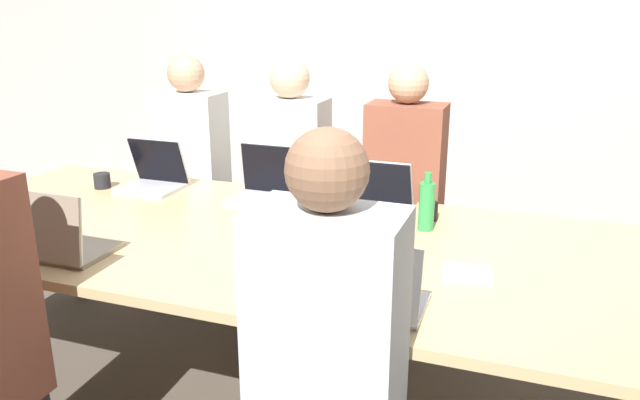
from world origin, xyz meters
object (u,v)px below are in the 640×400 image
(laptop_far_left, at_px, (155,174))
(person_far_center, at_px, (403,201))
(laptop_far_center, at_px, (373,199))
(person_far_left, at_px, (193,179))
(cup_far_left, at_px, (102,181))
(laptop_near_midright, at_px, (374,293))
(bottle_far_center, at_px, (427,205))
(person_far_midleft, at_px, (291,190))
(stapler, at_px, (352,257))
(cup_far_center, at_px, (430,211))
(laptop_far_midleft, at_px, (269,185))
(person_near_midright, at_px, (326,391))
(cup_near_midright, at_px, (310,280))
(laptop_near_left, at_px, (58,239))

(laptop_far_left, bearing_deg, person_far_center, 19.81)
(laptop_far_center, xyz_separation_m, person_far_center, (0.05, 0.46, -0.15))
(person_far_left, bearing_deg, cup_far_left, -113.81)
(laptop_near_midright, xyz_separation_m, bottle_far_center, (0.01, 0.82, 0.04))
(person_far_left, xyz_separation_m, cup_far_left, (-0.23, -0.52, 0.11))
(laptop_far_center, bearing_deg, cup_far_left, -176.91)
(person_far_midleft, xyz_separation_m, laptop_near_midright, (0.85, -1.37, 0.14))
(bottle_far_center, xyz_separation_m, stapler, (-0.19, -0.46, -0.09))
(cup_far_center, bearing_deg, cup_far_left, -177.05)
(cup_far_center, bearing_deg, laptop_far_left, 180.00)
(laptop_far_midleft, distance_m, laptop_far_center, 0.55)
(person_far_midleft, xyz_separation_m, person_near_midright, (0.81, -1.72, -0.00))
(cup_far_center, bearing_deg, cup_near_midright, -105.26)
(laptop_far_midleft, xyz_separation_m, cup_near_midright, (0.57, -0.92, -0.03))
(laptop_far_left, xyz_separation_m, cup_far_center, (1.46, -0.00, -0.03))
(person_far_center, bearing_deg, laptop_near_left, -126.89)
(laptop_far_left, bearing_deg, person_far_midleft, 34.31)
(cup_far_center, height_order, bottle_far_center, bottle_far_center)
(cup_far_center, relative_size, stapler, 0.54)
(laptop_near_left, bearing_deg, person_far_left, -79.98)
(person_far_midleft, bearing_deg, cup_far_center, -25.92)
(person_far_left, bearing_deg, person_far_center, 0.68)
(person_far_center, distance_m, stapler, 1.06)
(laptop_far_midleft, xyz_separation_m, person_near_midright, (0.77, -1.33, -0.15))
(laptop_near_midright, relative_size, bottle_far_center, 1.22)
(laptop_far_midleft, xyz_separation_m, person_far_midleft, (-0.04, 0.39, -0.14))
(person_far_left, bearing_deg, laptop_far_midleft, -30.40)
(cup_near_midright, height_order, bottle_far_center, bottle_far_center)
(laptop_near_left, bearing_deg, cup_far_center, -143.30)
(laptop_far_midleft, distance_m, stapler, 0.89)
(person_far_center, xyz_separation_m, cup_far_center, (0.22, -0.45, 0.11))
(person_far_center, height_order, stapler, person_far_center)
(laptop_far_left, distance_m, person_near_midright, 1.94)
(laptop_near_left, xyz_separation_m, laptop_near_midright, (1.26, -0.02, -0.01))
(laptop_near_left, height_order, laptop_far_midleft, laptop_near_left)
(person_far_midleft, distance_m, cup_near_midright, 1.45)
(laptop_near_midright, bearing_deg, laptop_near_left, -0.97)
(laptop_far_center, distance_m, cup_far_center, 0.27)
(laptop_far_midleft, relative_size, person_near_midright, 0.24)
(laptop_far_left, height_order, laptop_near_midright, laptop_far_left)
(laptop_far_center, bearing_deg, laptop_near_left, -137.00)
(laptop_far_center, xyz_separation_m, bottle_far_center, (0.27, -0.13, 0.04))
(person_near_midright, relative_size, person_far_center, 1.00)
(cup_near_midright, bearing_deg, stapler, 78.70)
(laptop_near_midright, bearing_deg, person_far_left, -42.90)
(laptop_far_midleft, distance_m, cup_near_midright, 1.08)
(laptop_near_left, distance_m, laptop_far_midleft, 1.06)
(laptop_near_midright, height_order, stapler, laptop_near_midright)
(person_near_midright, height_order, bottle_far_center, person_near_midright)
(laptop_near_left, distance_m, laptop_near_midright, 1.26)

